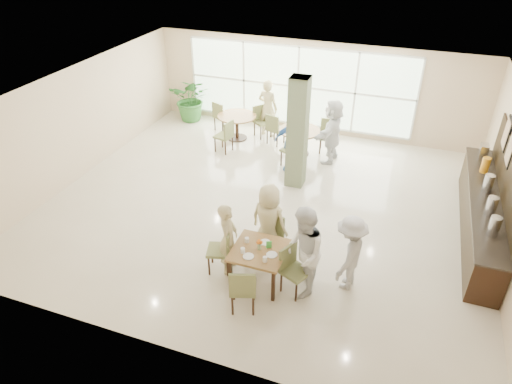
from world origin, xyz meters
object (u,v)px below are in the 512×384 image
(buffet_counter, at_px, (482,212))
(potted_plant, at_px, (192,99))
(round_table_left, at_px, (237,120))
(teen_far, at_px, (269,221))
(adult_b, at_px, (332,131))
(round_table_right, at_px, (299,135))
(teen_left, at_px, (228,239))
(adult_a, at_px, (291,143))
(adult_standing, at_px, (268,108))
(teen_standing, at_px, (350,253))
(teen_right, at_px, (303,253))
(main_table, at_px, (259,253))

(buffet_counter, xyz_separation_m, potted_plant, (-8.62, 3.52, 0.18))
(round_table_left, relative_size, potted_plant, 0.80)
(teen_far, height_order, adult_b, adult_b)
(round_table_right, distance_m, adult_b, 0.98)
(adult_b, bearing_deg, teen_left, -4.15)
(round_table_left, bearing_deg, adult_a, -32.60)
(teen_left, xyz_separation_m, adult_a, (-0.00, 4.27, 0.04))
(potted_plant, bearing_deg, adult_standing, -6.01)
(buffet_counter, height_order, potted_plant, buffet_counter)
(teen_standing, height_order, adult_a, adult_a)
(round_table_left, bearing_deg, adult_b, -8.60)
(round_table_right, distance_m, adult_standing, 1.58)
(round_table_left, distance_m, teen_standing, 6.80)
(potted_plant, distance_m, teen_right, 8.51)
(potted_plant, height_order, teen_far, teen_far)
(teen_far, distance_m, adult_a, 3.59)
(round_table_left, bearing_deg, teen_left, -69.64)
(main_table, xyz_separation_m, teen_standing, (1.57, 0.44, 0.10))
(buffet_counter, xyz_separation_m, teen_left, (-4.62, -2.91, 0.19))
(teen_left, bearing_deg, adult_a, -11.04)
(teen_standing, bearing_deg, teen_right, -51.23)
(round_table_left, xyz_separation_m, adult_standing, (0.79, 0.54, 0.30))
(buffet_counter, distance_m, teen_right, 4.37)
(round_table_right, relative_size, teen_left, 0.78)
(teen_right, xyz_separation_m, adult_standing, (-2.75, 6.23, -0.01))
(potted_plant, xyz_separation_m, adult_b, (4.89, -1.28, 0.16))
(main_table, distance_m, adult_standing, 6.54)
(potted_plant, height_order, teen_standing, teen_standing)
(round_table_right, relative_size, buffet_counter, 0.25)
(potted_plant, distance_m, teen_far, 7.30)
(adult_a, bearing_deg, teen_standing, -59.83)
(buffet_counter, height_order, adult_a, buffet_counter)
(potted_plant, relative_size, adult_standing, 0.83)
(adult_a, bearing_deg, main_table, -80.74)
(buffet_counter, xyz_separation_m, teen_far, (-4.06, -2.18, 0.25))
(teen_right, xyz_separation_m, adult_b, (-0.57, 5.24, -0.01))
(adult_b, bearing_deg, teen_right, 11.96)
(adult_b, bearing_deg, main_table, 3.16)
(teen_standing, bearing_deg, buffet_counter, 146.59)
(round_table_left, bearing_deg, teen_right, -58.10)
(potted_plant, xyz_separation_m, teen_far, (4.56, -5.70, 0.07))
(teen_left, bearing_deg, adult_b, -20.97)
(buffet_counter, bearing_deg, adult_b, 148.99)
(potted_plant, xyz_separation_m, teen_standing, (6.22, -6.09, 0.04))
(adult_standing, bearing_deg, adult_a, 135.88)
(round_table_left, xyz_separation_m, adult_b, (2.97, -0.45, 0.30))
(buffet_counter, height_order, teen_far, buffet_counter)
(teen_left, xyz_separation_m, teen_standing, (2.23, 0.33, 0.02))
(main_table, bearing_deg, adult_standing, 107.27)
(round_table_right, xyz_separation_m, potted_plant, (-3.97, 1.20, 0.14))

